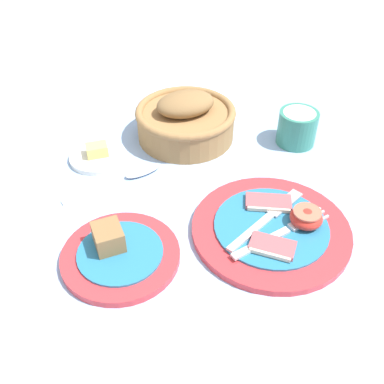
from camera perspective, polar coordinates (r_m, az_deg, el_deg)
ground_plane at (r=0.73m, az=6.00°, el=-5.36°), size 3.00×3.00×0.00m
breakfast_plate at (r=0.73m, az=10.37°, el=-4.66°), size 0.25×0.25×0.04m
bread_plate at (r=0.69m, az=-9.25°, el=-7.64°), size 0.18×0.18×0.05m
sugar_cup at (r=0.93m, az=13.22°, el=8.07°), size 0.08×0.08×0.07m
bread_basket at (r=0.92m, az=-0.81°, el=9.19°), size 0.20×0.20×0.10m
butter_dish at (r=0.89m, az=-11.86°, el=4.57°), size 0.11×0.11×0.03m
teaspoon_by_saucer at (r=0.83m, az=-7.94°, el=2.02°), size 0.18×0.11×0.01m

